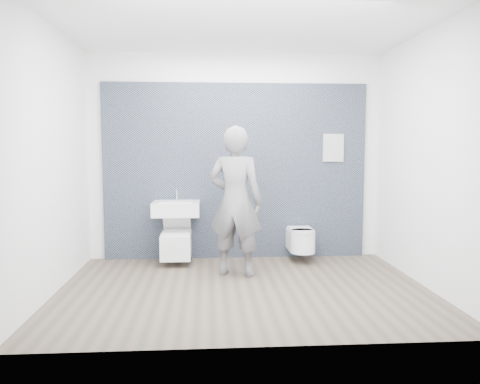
{
  "coord_description": "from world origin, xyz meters",
  "views": [
    {
      "loc": [
        -0.38,
        -4.95,
        1.53
      ],
      "look_at": [
        0.0,
        0.6,
        1.0
      ],
      "focal_mm": 35.0,
      "sensor_mm": 36.0,
      "label": 1
    }
  ],
  "objects": [
    {
      "name": "room_shell",
      "position": [
        0.0,
        0.0,
        1.74
      ],
      "size": [
        4.0,
        4.0,
        4.0
      ],
      "color": "white",
      "rests_on": "ground"
    },
    {
      "name": "toilet_rounded",
      "position": [
        0.86,
        1.16,
        0.29
      ],
      "size": [
        0.33,
        0.56,
        0.3
      ],
      "color": "white",
      "rests_on": "ground"
    },
    {
      "name": "tile_wall",
      "position": [
        0.0,
        1.47,
        0.0
      ],
      "size": [
        3.6,
        0.06,
        2.4
      ],
      "primitive_type": "cube",
      "color": "black",
      "rests_on": "ground"
    },
    {
      "name": "info_placard",
      "position": [
        1.35,
        1.43,
        0.0
      ],
      "size": [
        0.28,
        0.03,
        0.38
      ],
      "primitive_type": "cube",
      "color": "white",
      "rests_on": "ground"
    },
    {
      "name": "visitor",
      "position": [
        -0.06,
        0.55,
        0.89
      ],
      "size": [
        0.75,
        0.6,
        1.78
      ],
      "primitive_type": "imported",
      "rotation": [
        0.0,
        0.0,
        2.84
      ],
      "color": "slate",
      "rests_on": "ground"
    },
    {
      "name": "washbasin",
      "position": [
        -0.8,
        1.21,
        0.73
      ],
      "size": [
        0.62,
        0.46,
        0.46
      ],
      "color": "white",
      "rests_on": "ground"
    },
    {
      "name": "toilet_square",
      "position": [
        -0.8,
        1.16,
        0.27
      ],
      "size": [
        0.39,
        0.56,
        0.67
      ],
      "color": "white",
      "rests_on": "ground"
    },
    {
      "name": "ground",
      "position": [
        0.0,
        0.0,
        0.0
      ],
      "size": [
        4.0,
        4.0,
        0.0
      ],
      "primitive_type": "plane",
      "color": "brown",
      "rests_on": "ground"
    }
  ]
}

